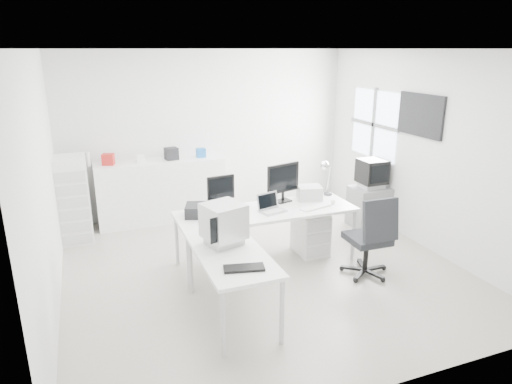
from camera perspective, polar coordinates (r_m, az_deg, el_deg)
name	(u,v)px	position (r m, az deg, el deg)	size (l,w,h in m)	color
floor	(261,267)	(6.20, 0.67, -9.38)	(5.00, 5.00, 0.01)	beige
ceiling	(262,49)	(5.53, 0.78, 17.47)	(5.00, 5.00, 0.01)	white
back_wall	(209,133)	(8.03, -5.94, 7.34)	(5.00, 0.02, 2.80)	silver
left_wall	(43,187)	(5.34, -25.05, 0.60)	(0.02, 5.00, 2.80)	silver
right_wall	(423,151)	(7.00, 20.16, 4.87)	(0.02, 5.00, 2.80)	silver
window	(374,125)	(7.88, 14.52, 8.17)	(0.02, 1.20, 1.10)	white
wall_picture	(420,115)	(6.98, 19.87, 9.04)	(0.04, 0.90, 0.60)	black
main_desk	(266,236)	(6.20, 1.29, -5.54)	(2.40, 0.80, 0.75)	silver
side_desk	(232,285)	(5.01, -3.04, -11.49)	(0.70, 1.40, 0.75)	silver
drawer_pedestal	(310,233)	(6.55, 6.81, -5.09)	(0.40, 0.50, 0.60)	silver
inkjet_printer	(202,210)	(5.88, -6.75, -2.28)	(0.42, 0.32, 0.15)	black
lcd_monitor_small	(221,192)	(6.04, -4.41, -0.04)	(0.38, 0.22, 0.47)	black
lcd_monitor_large	(283,183)	(6.33, 3.40, 1.18)	(0.53, 0.21, 0.55)	black
laptop	(273,203)	(5.96, 2.13, -1.42)	(0.36, 0.37, 0.24)	#B7B7BA
white_keyboard	(315,207)	(6.20, 7.41, -1.88)	(0.45, 0.14, 0.02)	silver
white_mouse	(333,202)	(6.38, 9.58, -1.22)	(0.07, 0.07, 0.07)	silver
laser_printer	(309,193)	(6.53, 6.68, -0.07)	(0.33, 0.28, 0.19)	#B2B2B2
desk_lamp	(329,177)	(6.71, 9.07, 1.83)	(0.18, 0.18, 0.53)	silver
crt_monitor	(224,223)	(4.96, -4.05, -3.89)	(0.43, 0.43, 0.49)	#B7B7BA
black_keyboard	(244,268)	(4.49, -1.51, -9.48)	(0.40, 0.16, 0.03)	black
office_chair	(367,235)	(5.98, 13.76, -5.20)	(0.63, 0.63, 1.09)	#222427
tv_cabinet	(369,206)	(7.71, 13.98, -1.76)	(0.60, 0.49, 0.66)	slate
crt_tv	(372,174)	(7.55, 14.28, 2.21)	(0.50, 0.48, 0.45)	black
sideboard	(162,191)	(7.80, -11.72, 0.13)	(2.09, 0.52, 1.05)	silver
clutter_box_a	(108,159)	(7.57, -17.98, 3.90)	(0.18, 0.16, 0.18)	#A91C18
clutter_box_b	(141,158)	(7.62, -14.22, 4.09)	(0.12, 0.10, 0.12)	silver
clutter_box_c	(171,154)	(7.68, -10.53, 4.73)	(0.20, 0.18, 0.20)	black
clutter_box_d	(201,153)	(7.79, -6.90, 4.89)	(0.15, 0.13, 0.15)	#1757A2
clutter_bottle	(88,159)	(7.60, -20.27, 3.89)	(0.07, 0.07, 0.22)	silver
filing_cabinet	(74,199)	(7.32, -21.84, -0.87)	(0.46, 0.54, 1.30)	silver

